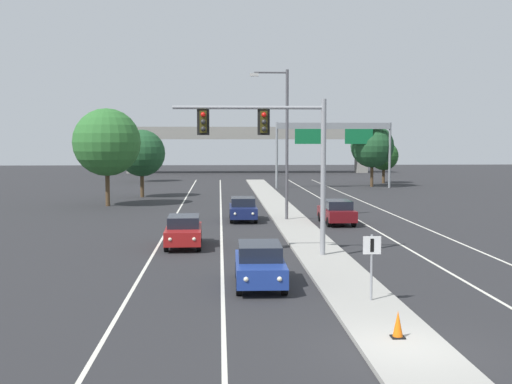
% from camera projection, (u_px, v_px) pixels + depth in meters
% --- Properties ---
extents(ground_plane, '(260.00, 260.00, 0.00)m').
position_uv_depth(ground_plane, '(406.00, 352.00, 17.10)').
color(ground_plane, '#28282B').
extents(median_island, '(2.40, 110.00, 0.15)m').
position_uv_depth(median_island, '(311.00, 242.00, 35.01)').
color(median_island, '#9E9B93').
rests_on(median_island, ground).
extents(lane_stripe_oncoming_center, '(0.14, 100.00, 0.01)m').
position_uv_depth(lane_stripe_oncoming_center, '(221.00, 227.00, 41.73)').
color(lane_stripe_oncoming_center, silver).
rests_on(lane_stripe_oncoming_center, ground).
extents(lane_stripe_receding_center, '(0.14, 100.00, 0.01)m').
position_uv_depth(lane_stripe_receding_center, '(369.00, 226.00, 42.25)').
color(lane_stripe_receding_center, silver).
rests_on(lane_stripe_receding_center, ground).
extents(edge_stripe_left, '(0.14, 100.00, 0.01)m').
position_uv_depth(edge_stripe_left, '(169.00, 227.00, 41.55)').
color(edge_stripe_left, silver).
rests_on(edge_stripe_left, ground).
extents(edge_stripe_right, '(0.14, 100.00, 0.01)m').
position_uv_depth(edge_stripe_right, '(420.00, 226.00, 42.43)').
color(edge_stripe_right, silver).
rests_on(edge_stripe_right, ground).
extents(overhead_signal_mast, '(7.01, 0.44, 7.20)m').
position_uv_depth(overhead_signal_mast, '(276.00, 144.00, 30.30)').
color(overhead_signal_mast, gray).
rests_on(overhead_signal_mast, median_island).
extents(median_sign_post, '(0.60, 0.10, 2.20)m').
position_uv_depth(median_sign_post, '(372.00, 257.00, 21.95)').
color(median_sign_post, gray).
rests_on(median_sign_post, median_island).
extents(street_lamp_median, '(2.58, 0.28, 10.00)m').
position_uv_depth(street_lamp_median, '(284.00, 135.00, 44.26)').
color(street_lamp_median, '#4C4C51').
rests_on(street_lamp_median, median_island).
extents(car_oncoming_blue, '(1.87, 4.49, 1.58)m').
position_uv_depth(car_oncoming_blue, '(260.00, 264.00, 24.89)').
color(car_oncoming_blue, navy).
rests_on(car_oncoming_blue, ground).
extents(car_oncoming_red, '(1.89, 4.50, 1.58)m').
position_uv_depth(car_oncoming_red, '(184.00, 231.00, 34.05)').
color(car_oncoming_red, maroon).
rests_on(car_oncoming_red, ground).
extents(car_oncoming_navy, '(1.85, 4.48, 1.58)m').
position_uv_depth(car_oncoming_navy, '(243.00, 209.00, 45.05)').
color(car_oncoming_navy, '#141E4C').
rests_on(car_oncoming_navy, ground).
extents(car_receding_darkred, '(1.92, 4.51, 1.58)m').
position_uv_depth(car_receding_darkred, '(337.00, 212.00, 43.22)').
color(car_receding_darkred, '#5B0F14').
rests_on(car_receding_darkred, ground).
extents(traffic_cone_median_nose, '(0.36, 0.36, 0.74)m').
position_uv_depth(traffic_cone_median_nose, '(398.00, 325.00, 17.83)').
color(traffic_cone_median_nose, black).
rests_on(traffic_cone_median_nose, median_island).
extents(highway_sign_gantry, '(13.28, 0.42, 7.50)m').
position_uv_depth(highway_sign_gantry, '(334.00, 134.00, 75.25)').
color(highway_sign_gantry, gray).
rests_on(highway_sign_gantry, ground).
extents(overpass_bridge, '(42.40, 6.40, 7.65)m').
position_uv_depth(overpass_bridge, '(248.00, 138.00, 110.66)').
color(overpass_bridge, gray).
rests_on(overpass_bridge, ground).
extents(tree_far_right_c, '(5.06, 5.06, 7.33)m').
position_uv_depth(tree_far_right_c, '(372.00, 146.00, 77.61)').
color(tree_far_right_c, '#4C3823').
rests_on(tree_far_right_c, ground).
extents(tree_far_left_c, '(5.60, 5.60, 8.11)m').
position_uv_depth(tree_far_left_c, '(107.00, 142.00, 54.74)').
color(tree_far_left_c, '#4C3823').
rests_on(tree_far_left_c, ground).
extents(tree_far_right_a, '(3.70, 3.70, 5.35)m').
position_uv_depth(tree_far_right_a, '(384.00, 156.00, 84.11)').
color(tree_far_right_a, '#4C3823').
rests_on(tree_far_right_a, ground).
extents(tree_far_left_a, '(4.14, 4.14, 6.00)m').
position_uv_depth(tree_far_left_a, '(142.00, 152.00, 87.22)').
color(tree_far_left_a, '#4C3823').
rests_on(tree_far_left_a, ground).
extents(tree_far_left_b, '(4.49, 4.49, 6.49)m').
position_uv_depth(tree_far_left_b, '(142.00, 153.00, 63.32)').
color(tree_far_left_b, '#4C3823').
rests_on(tree_far_left_b, ground).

